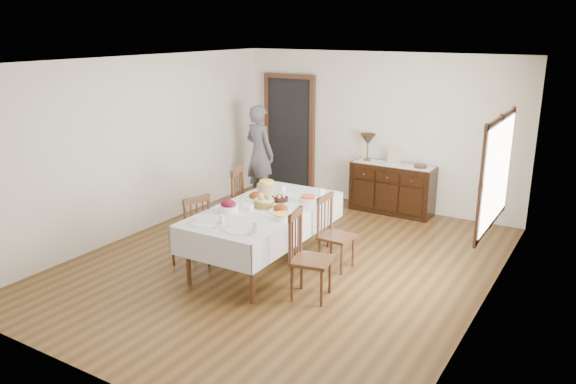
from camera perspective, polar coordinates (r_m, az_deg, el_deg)
The scene contains 26 objects.
ground at distance 7.45m, azimuth -0.40°, elevation -7.21°, with size 6.00×6.00×0.00m, color brown.
room_shell at distance 7.38m, azimuth 0.33°, elevation 5.93°, with size 5.02×6.02×2.65m.
dining_table at distance 7.16m, azimuth -2.44°, elevation -2.29°, with size 1.20×2.30×0.78m.
chair_left_near at distance 7.26m, azimuth -9.72°, elevation -3.90°, with size 0.50×0.50×0.98m.
chair_left_far at distance 7.95m, azimuth -6.13°, elevation -1.35°, with size 0.59×0.59×1.13m.
chair_right_near at distance 6.37m, azimuth 1.94°, elevation -6.38°, with size 0.50×0.50×1.03m.
chair_right_far at distance 7.18m, azimuth 4.63°, elevation -4.06°, with size 0.41×0.41×0.95m.
sideboard at distance 9.45m, azimuth 10.53°, elevation 0.35°, with size 1.37×0.50×0.82m.
person at distance 9.85m, azimuth -2.91°, elevation 4.25°, with size 0.57×0.36×1.81m, color slate.
bread_basket at distance 7.13m, azimuth -2.44°, elevation -1.01°, with size 0.27×0.27×0.17m.
egg_basket at distance 7.39m, azimuth -0.89°, elevation -0.62°, with size 0.24×0.24×0.10m.
ham_platter_a at distance 7.49m, azimuth -3.31°, elevation -0.48°, with size 0.29×0.29×0.11m.
ham_platter_b at distance 6.97m, azimuth -0.75°, elevation -1.75°, with size 0.31×0.31×0.11m.
beet_bowl at distance 6.97m, azimuth -6.08°, elevation -1.50°, with size 0.24×0.24×0.16m.
carrot_bowl at distance 7.35m, azimuth 2.00°, elevation -0.70°, with size 0.21×0.21×0.09m.
pineapple_bowl at distance 7.85m, azimuth -2.18°, elevation 0.62°, with size 0.26×0.26×0.14m.
casserole_dish at distance 6.70m, azimuth -0.59°, elevation -2.50°, with size 0.24×0.24×0.07m.
butter_dish at distance 7.04m, azimuth -4.17°, elevation -1.56°, with size 0.14×0.09×0.07m.
setting_left at distance 6.60m, azimuth -8.01°, elevation -3.06°, with size 0.42×0.31×0.10m.
setting_right at distance 6.35m, azimuth -4.61°, elevation -3.76°, with size 0.42×0.31×0.10m.
glass_far_a at distance 7.80m, azimuth -0.47°, elevation 0.40°, with size 0.06×0.06×0.10m.
glass_far_b at distance 7.58m, azimuth 3.41°, elevation -0.09°, with size 0.07×0.07×0.11m.
runner at distance 9.33m, azimuth 10.68°, elevation 2.77°, with size 1.30×0.35×0.01m.
table_lamp at distance 9.45m, azimuth 8.12°, elevation 5.24°, with size 0.26×0.26×0.46m.
picture_frame at distance 9.27m, azimuth 10.76°, elevation 3.53°, with size 0.22×0.08×0.28m.
deco_bowl at distance 9.19m, azimuth 13.32°, elevation 2.55°, with size 0.20×0.20×0.06m.
Camera 1 is at (3.59, -5.80, 3.00)m, focal length 35.00 mm.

